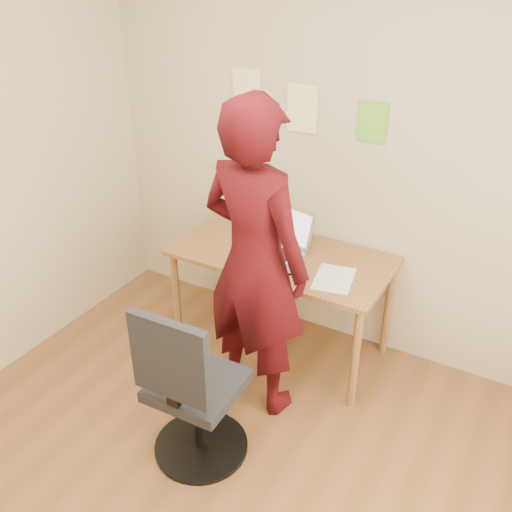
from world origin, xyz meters
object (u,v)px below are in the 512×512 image
Objects in this scene: desk at (282,266)px; office_chair at (191,397)px; laptop at (279,242)px; phone at (288,270)px; person at (255,262)px.

office_chair is at bearing -87.52° from desk.
laptop is (-0.05, 0.05, 0.14)m from desk.
phone reaches higher than desk.
office_chair is (0.10, -1.15, -0.36)m from laptop.
desk is 0.22m from phone.
person reaches higher than office_chair.
phone is 1.00m from office_chair.
person reaches higher than desk.
phone is 0.07× the size of person.
person is (0.13, -0.54, 0.15)m from laptop.
person is at bearing -111.99° from phone.
desk is 1.39× the size of office_chair.
phone is at bearing -51.72° from desk.
person is (0.03, 0.61, 0.52)m from office_chair.
desk is 0.58m from person.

